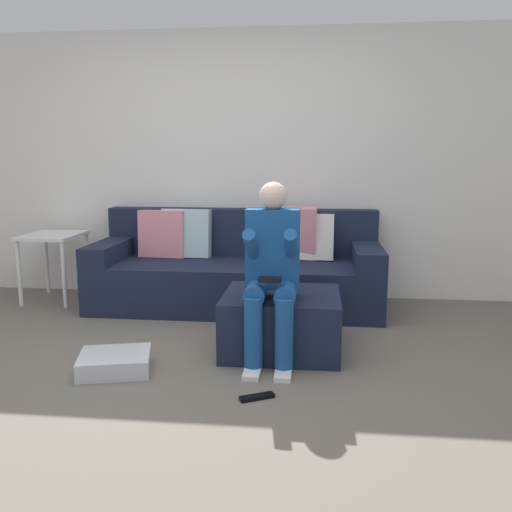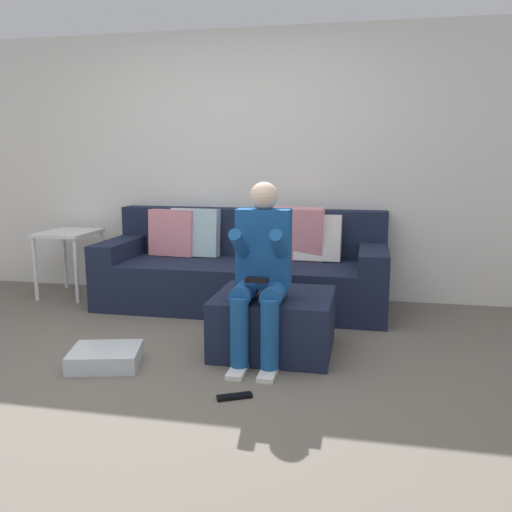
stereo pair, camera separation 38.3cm
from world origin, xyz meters
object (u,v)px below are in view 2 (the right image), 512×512
(ottoman, at_px, (274,323))
(person_seated, at_px, (261,268))
(storage_bin, at_px, (106,357))
(side_table, at_px, (69,242))
(remote_near_ottoman, at_px, (235,397))
(couch_sectional, at_px, (244,270))

(ottoman, height_order, person_seated, person_seated)
(storage_bin, bearing_deg, side_table, 126.32)
(person_seated, xyz_separation_m, side_table, (-2.10, 1.28, -0.10))
(storage_bin, bearing_deg, person_seated, 17.82)
(person_seated, distance_m, remote_near_ottoman, 0.85)
(couch_sectional, relative_size, person_seated, 2.16)
(couch_sectional, height_order, person_seated, person_seated)
(ottoman, bearing_deg, side_table, 153.07)
(person_seated, bearing_deg, storage_bin, -162.18)
(person_seated, distance_m, storage_bin, 1.13)
(ottoman, relative_size, storage_bin, 1.83)
(couch_sectional, height_order, side_table, couch_sectional)
(person_seated, relative_size, side_table, 1.87)
(couch_sectional, xyz_separation_m, remote_near_ottoman, (0.38, -1.87, -0.31))
(storage_bin, bearing_deg, remote_near_ottoman, -17.72)
(couch_sectional, distance_m, ottoman, 1.20)
(ottoman, relative_size, person_seated, 0.68)
(storage_bin, bearing_deg, ottoman, 25.84)
(couch_sectional, relative_size, ottoman, 3.18)
(remote_near_ottoman, bearing_deg, ottoman, 56.65)
(ottoman, height_order, remote_near_ottoman, ottoman)
(storage_bin, height_order, remote_near_ottoman, storage_bin)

